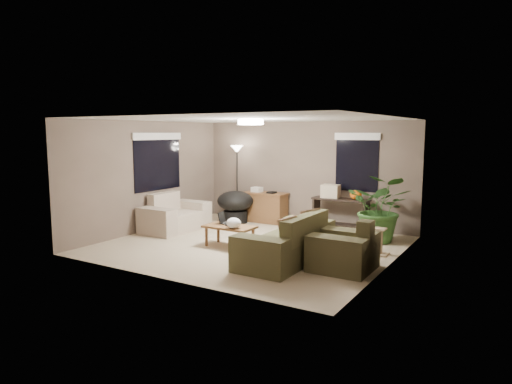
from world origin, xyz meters
The scene contains 20 objects.
room_shell centered at (0.00, 0.00, 1.25)m, with size 5.50×5.50×5.50m.
main_sofa centered at (1.17, -0.63, 0.29)m, with size 0.95×2.20×0.85m.
throw_pillows centered at (1.43, -0.63, 0.65)m, with size 0.33×1.38×0.47m.
loveseat centered at (-2.26, 0.29, 0.30)m, with size 0.90×1.60×0.85m.
armchair centered at (2.17, -0.59, 0.30)m, with size 0.95×1.00×0.85m.
coffee_table centered at (-0.29, -0.33, 0.36)m, with size 1.00×0.55×0.42m.
laptop centered at (-0.46, -0.23, 0.48)m, with size 0.40×0.35×0.24m.
plastic_bag centered at (-0.09, -0.48, 0.52)m, with size 0.29×0.26×0.20m, color white.
desk centered at (-0.93, 2.19, 0.38)m, with size 1.10×0.50×0.75m.
desk_papers centered at (-1.08, 2.18, 0.80)m, with size 0.68×0.28×0.12m.
console_table centered at (1.05, 2.19, 0.44)m, with size 1.30×0.40×0.75m.
pumpkin centered at (1.40, 2.19, 0.86)m, with size 0.26×0.26×0.22m, color orange.
cardboard_box centered at (0.80, 2.19, 0.90)m, with size 0.40×0.30×0.30m, color beige.
papasan_chair centered at (-1.54, 1.74, 0.47)m, with size 1.19×1.19×0.80m.
floor_lamp centered at (-1.72, 2.11, 1.60)m, with size 0.32×0.32×1.91m.
ceiling_fixture centered at (0.00, 0.00, 2.44)m, with size 0.50×0.50×0.10m, color white.
houseplant centered at (2.14, 1.62, 0.55)m, with size 1.26×1.40×1.09m, color #2D5923.
cat_scratching_post centered at (2.41, 0.60, 0.21)m, with size 0.32×0.32×0.50m.
window_left centered at (-2.73, 0.30, 1.78)m, with size 0.05×1.56×1.33m.
window_back centered at (1.30, 2.48, 1.79)m, with size 1.06×0.05×1.33m.
Camera 1 is at (4.71, -7.57, 2.25)m, focal length 32.00 mm.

